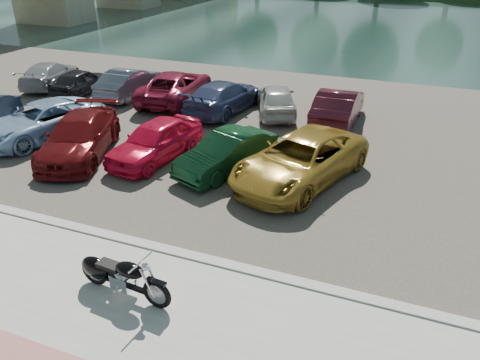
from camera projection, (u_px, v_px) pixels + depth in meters
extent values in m
plane|color=#595447|center=(139.00, 312.00, 9.67)|extent=(200.00, 200.00, 0.00)
cube|color=#A19D97|center=(110.00, 345.00, 8.82)|extent=(60.00, 6.00, 0.10)
cube|color=#A19D97|center=(184.00, 255.00, 11.29)|extent=(60.00, 0.30, 0.14)
cube|color=#403A34|center=(289.00, 131.00, 18.76)|extent=(60.00, 18.00, 0.04)
cube|color=#1B302D|center=(378.00, 24.00, 42.74)|extent=(120.00, 40.00, 0.00)
torus|color=black|center=(157.00, 294.00, 9.51)|extent=(0.69, 0.18, 0.68)
torus|color=black|center=(95.00, 271.00, 10.16)|extent=(0.69, 0.18, 0.68)
cylinder|color=#B2B2B7|center=(157.00, 294.00, 9.51)|extent=(0.46, 0.10, 0.46)
cylinder|color=#B2B2B7|center=(95.00, 271.00, 10.16)|extent=(0.46, 0.10, 0.46)
cylinder|color=silver|center=(147.00, 283.00, 9.35)|extent=(0.33, 0.08, 0.63)
cylinder|color=silver|center=(153.00, 277.00, 9.50)|extent=(0.33, 0.08, 0.63)
cylinder|color=silver|center=(141.00, 262.00, 9.32)|extent=(0.10, 0.75, 0.04)
sphere|color=silver|center=(145.00, 267.00, 9.32)|extent=(0.17, 0.17, 0.16)
sphere|color=silver|center=(148.00, 268.00, 9.29)|extent=(0.12, 0.12, 0.11)
cube|color=black|center=(156.00, 282.00, 9.37)|extent=(0.46, 0.18, 0.06)
cube|color=black|center=(125.00, 284.00, 9.86)|extent=(1.20, 0.20, 0.08)
cube|color=silver|center=(123.00, 281.00, 9.85)|extent=(0.48, 0.36, 0.34)
cylinder|color=silver|center=(125.00, 275.00, 9.72)|extent=(0.26, 0.20, 0.27)
cylinder|color=silver|center=(118.00, 272.00, 9.80)|extent=(0.26, 0.20, 0.27)
ellipsoid|color=black|center=(130.00, 270.00, 9.59)|extent=(0.71, 0.42, 0.32)
cube|color=black|center=(110.00, 265.00, 9.83)|extent=(0.57, 0.33, 0.10)
ellipsoid|color=black|center=(96.00, 267.00, 10.09)|extent=(0.75, 0.40, 0.50)
cube|color=black|center=(94.00, 269.00, 10.14)|extent=(0.41, 0.21, 0.30)
cylinder|color=silver|center=(117.00, 278.00, 10.16)|extent=(1.10, 0.18, 0.09)
cylinder|color=silver|center=(117.00, 275.00, 10.12)|extent=(1.10, 0.18, 0.09)
cylinder|color=#B2B2B7|center=(115.00, 293.00, 9.85)|extent=(0.04, 0.14, 0.22)
imported|color=#97B9DC|center=(41.00, 121.00, 17.79)|extent=(3.53, 5.28, 1.35)
imported|color=#5D0D0F|center=(79.00, 137.00, 16.33)|extent=(3.41, 5.13, 1.38)
imported|color=red|center=(155.00, 140.00, 16.04)|extent=(2.18, 4.19, 1.36)
imported|color=#0E351B|center=(227.00, 153.00, 15.22)|extent=(2.59, 4.06, 1.26)
imported|color=olive|center=(300.00, 160.00, 14.52)|extent=(3.92, 5.72, 1.45)
imported|color=#95959D|center=(50.00, 74.00, 24.18)|extent=(2.82, 4.58, 1.24)
imported|color=black|center=(80.00, 81.00, 23.01)|extent=(1.65, 3.66, 1.22)
imported|color=slate|center=(130.00, 82.00, 22.59)|extent=(1.52, 4.15, 1.36)
imported|color=maroon|center=(175.00, 86.00, 21.88)|extent=(2.97, 5.34, 1.41)
imported|color=navy|center=(224.00, 96.00, 20.55)|extent=(2.45, 4.89, 1.36)
imported|color=#B2B2AD|center=(276.00, 99.00, 20.25)|extent=(2.91, 4.20, 1.33)
imported|color=#45121C|center=(338.00, 107.00, 19.10)|extent=(1.59, 4.46, 1.47)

